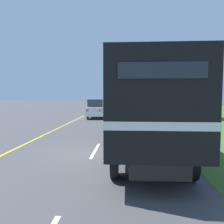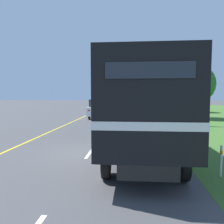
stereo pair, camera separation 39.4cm
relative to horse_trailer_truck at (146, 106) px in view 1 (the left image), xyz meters
The scene contains 15 objects.
ground_plane 2.95m from the horse_trailer_truck, behind, with size 200.00×200.00×0.00m, color #444447.
edge_line_yellow 18.55m from the horse_trailer_truck, 108.45° to the left, with size 0.12×62.58×0.01m, color yellow.
centre_dash_near 3.00m from the horse_trailer_truck, 163.09° to the left, with size 0.12×2.60×0.01m, color white.
centre_dash_mid_a 7.82m from the horse_trailer_truck, 106.43° to the left, with size 0.12×2.60×0.01m, color white.
centre_dash_mid_b 14.16m from the horse_trailer_truck, 98.78° to the left, with size 0.12×2.60×0.01m, color white.
centre_dash_far 20.66m from the horse_trailer_truck, 95.97° to the left, with size 0.12×2.60×0.01m, color white.
centre_dash_farthest 27.21m from the horse_trailer_truck, 94.52° to the left, with size 0.12×2.60×0.01m, color white.
horse_trailer_truck is the anchor object (origin of this frame).
lead_car_white 15.20m from the horse_trailer_truck, 105.28° to the left, with size 1.80×4.16×2.02m.
lead_car_black_ahead 24.13m from the horse_trailer_truck, 91.18° to the left, with size 1.80×4.25×1.91m.
lead_car_grey_ahead 38.96m from the horse_trailer_truck, 95.96° to the left, with size 1.80×4.26×2.06m.
highway_sign 10.17m from the horse_trailer_truck, 63.53° to the left, with size 2.18×0.09×2.88m.
roadside_tree_near 16.42m from the horse_trailer_truck, 67.50° to the left, with size 4.20×4.20×5.75m.
roadside_tree_mid 25.70m from the horse_trailer_truck, 71.57° to the left, with size 3.44×3.44×5.58m.
roadside_tree_far 32.37m from the horse_trailer_truck, 75.38° to the left, with size 4.23×4.23×6.21m.
Camera 1 is at (1.36, -9.10, 2.43)m, focal length 35.00 mm.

